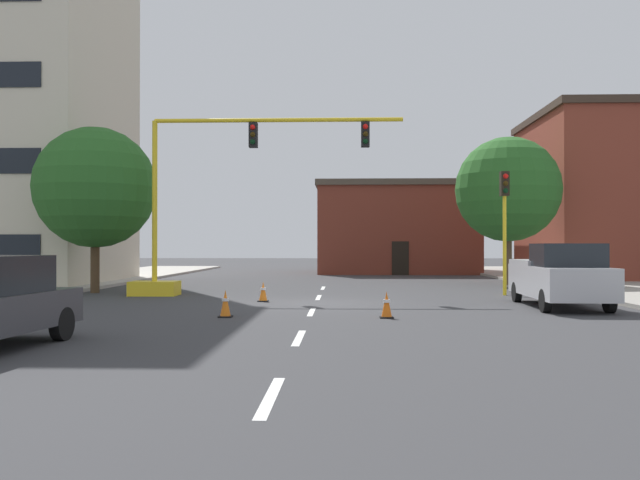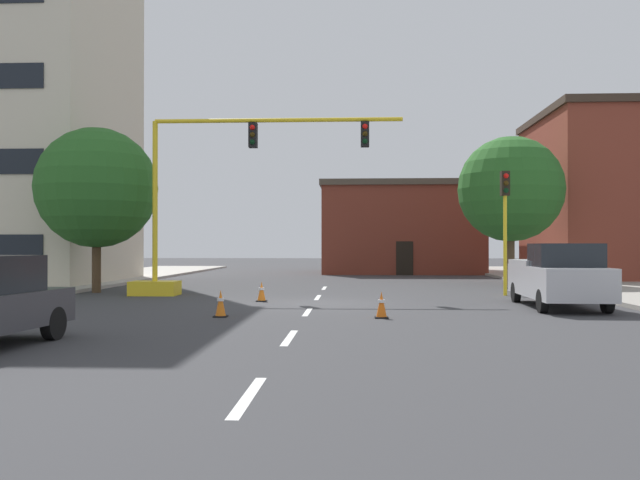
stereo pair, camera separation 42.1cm
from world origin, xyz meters
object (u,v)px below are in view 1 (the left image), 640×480
(traffic_light_pole_right, at_px, (505,204))
(tree_right_mid, at_px, (508,189))
(traffic_signal_gantry, at_px, (191,235))
(traffic_cone_roadside_a, at_px, (225,304))
(pickup_truck_silver, at_px, (560,276))
(tree_left_near, at_px, (95,188))
(traffic_cone_roadside_c, at_px, (387,305))
(traffic_cone_roadside_b, at_px, (263,292))

(traffic_light_pole_right, xyz_separation_m, tree_right_mid, (1.77, 6.83, 1.13))
(traffic_signal_gantry, bearing_deg, traffic_cone_roadside_a, -70.93)
(traffic_light_pole_right, height_order, pickup_truck_silver, traffic_light_pole_right)
(traffic_cone_roadside_a, bearing_deg, tree_left_near, 127.18)
(traffic_cone_roadside_a, bearing_deg, tree_right_mid, 53.64)
(tree_left_near, height_order, pickup_truck_silver, tree_left_near)
(traffic_signal_gantry, height_order, pickup_truck_silver, traffic_signal_gantry)
(traffic_cone_roadside_c, bearing_deg, tree_right_mid, 65.75)
(traffic_light_pole_right, distance_m, traffic_cone_roadside_c, 10.34)
(tree_left_near, bearing_deg, tree_right_mid, 18.38)
(pickup_truck_silver, distance_m, traffic_cone_roadside_b, 9.71)
(tree_right_mid, relative_size, traffic_cone_roadside_b, 10.57)
(tree_left_near, distance_m, pickup_truck_silver, 18.16)
(traffic_signal_gantry, height_order, traffic_light_pole_right, traffic_signal_gantry)
(traffic_signal_gantry, height_order, tree_right_mid, tree_right_mid)
(traffic_cone_roadside_a, xyz_separation_m, traffic_cone_roadside_b, (0.41, 5.12, -0.03))
(tree_right_mid, relative_size, traffic_cone_roadside_a, 9.77)
(traffic_cone_roadside_a, bearing_deg, traffic_cone_roadside_b, 85.45)
(traffic_signal_gantry, height_order, traffic_cone_roadside_a, traffic_signal_gantry)
(tree_left_near, height_order, traffic_cone_roadside_b, tree_left_near)
(traffic_light_pole_right, height_order, traffic_cone_roadside_a, traffic_light_pole_right)
(traffic_cone_roadside_b, height_order, traffic_cone_roadside_c, traffic_cone_roadside_c)
(traffic_light_pole_right, distance_m, traffic_cone_roadside_a, 12.98)
(traffic_cone_roadside_b, distance_m, traffic_cone_roadside_c, 6.48)
(traffic_signal_gantry, bearing_deg, traffic_cone_roadside_b, -40.98)
(traffic_light_pole_right, relative_size, traffic_cone_roadside_c, 6.78)
(tree_right_mid, height_order, traffic_cone_roadside_c, tree_right_mid)
(traffic_cone_roadside_c, bearing_deg, traffic_signal_gantry, 131.72)
(tree_left_near, bearing_deg, pickup_truck_silver, -19.12)
(pickup_truck_silver, height_order, traffic_cone_roadside_b, pickup_truck_silver)
(traffic_signal_gantry, xyz_separation_m, traffic_cone_roadside_c, (7.02, -7.88, -1.98))
(tree_right_mid, height_order, pickup_truck_silver, tree_right_mid)
(traffic_signal_gantry, relative_size, tree_left_near, 1.55)
(traffic_signal_gantry, xyz_separation_m, traffic_cone_roadside_a, (2.70, -7.82, -1.96))
(traffic_cone_roadside_b, xyz_separation_m, traffic_cone_roadside_c, (3.91, -5.17, 0.01))
(tree_right_mid, height_order, traffic_cone_roadside_b, tree_right_mid)
(traffic_cone_roadside_b, bearing_deg, pickup_truck_silver, -10.74)
(traffic_cone_roadside_b, bearing_deg, traffic_cone_roadside_c, -52.92)
(tree_left_near, height_order, traffic_cone_roadside_a, tree_left_near)
(traffic_cone_roadside_b, bearing_deg, traffic_light_pole_right, 19.79)
(pickup_truck_silver, bearing_deg, traffic_cone_roadside_b, 169.26)
(traffic_cone_roadside_a, distance_m, traffic_cone_roadside_c, 4.32)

